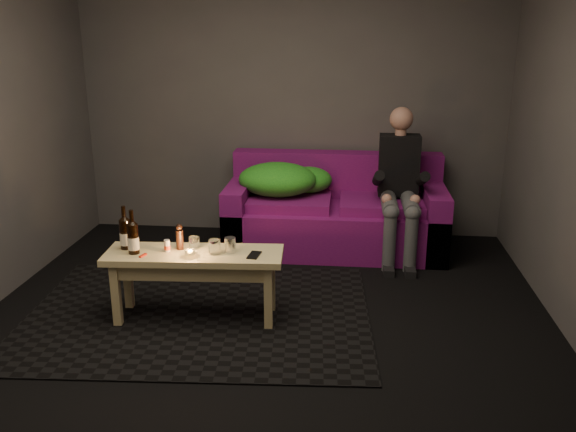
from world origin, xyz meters
name	(u,v)px	position (x,y,z in m)	size (l,w,h in m)	color
floor	(259,340)	(0.00, 0.00, 0.00)	(4.50, 4.50, 0.00)	black
room	(266,77)	(0.00, 0.47, 1.64)	(4.50, 4.50, 4.50)	silver
rug	(199,314)	(-0.48, 0.32, 0.01)	(2.40, 1.75, 0.01)	black
sofa	(335,215)	(0.44, 1.82, 0.30)	(1.94, 0.87, 0.83)	#6D0E6A
green_blanket	(283,180)	(-0.04, 1.81, 0.63)	(0.85, 0.58, 0.29)	#167C23
person	(399,182)	(0.99, 1.66, 0.67)	(0.35, 0.80, 1.29)	black
coffee_table	(194,264)	(-0.48, 0.27, 0.40)	(1.22, 0.45, 0.49)	#D7C67E
beer_bottle_a	(125,233)	(-0.96, 0.30, 0.60)	(0.08, 0.08, 0.30)	black
beer_bottle_b	(133,237)	(-0.87, 0.21, 0.60)	(0.08, 0.08, 0.30)	black
salt_shaker	(167,246)	(-0.66, 0.27, 0.53)	(0.04, 0.04, 0.08)	silver
pepper_mill	(180,240)	(-0.59, 0.32, 0.56)	(0.05, 0.05, 0.14)	black
tumbler_back	(194,243)	(-0.49, 0.34, 0.53)	(0.07, 0.07, 0.09)	white
tealight	(190,253)	(-0.48, 0.20, 0.51)	(0.06, 0.06, 0.05)	white
tumbler_front	(215,247)	(-0.33, 0.26, 0.54)	(0.08, 0.08, 0.10)	white
steel_cup	(230,245)	(-0.23, 0.30, 0.54)	(0.08, 0.08, 0.10)	silver
smartphone	(254,255)	(-0.06, 0.25, 0.50)	(0.07, 0.14, 0.01)	black
red_lighter	(143,255)	(-0.80, 0.16, 0.50)	(0.02, 0.07, 0.01)	red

